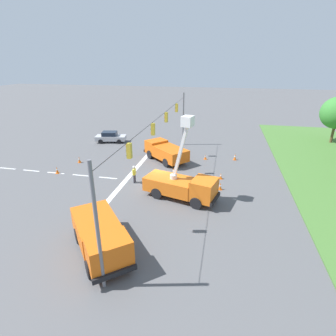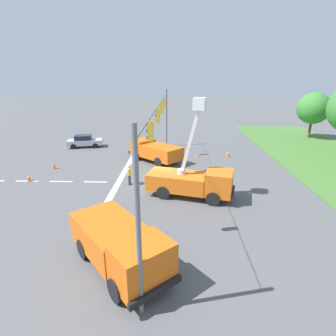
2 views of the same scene
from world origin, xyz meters
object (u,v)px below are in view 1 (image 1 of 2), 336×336
(traffic_cone_mid_right, at_px, (235,157))
(traffic_cone_lane_edge_a, at_px, (221,176))
(road_worker, at_px, (134,173))
(utility_truck_support_far, at_px, (100,236))
(traffic_cone_near_bucket, at_px, (174,171))
(utility_truck_bucket_lift, at_px, (182,184))
(sedan_silver, at_px, (111,137))
(traffic_cone_foreground_left, at_px, (220,186))
(traffic_cone_lane_edge_b, at_px, (79,160))
(utility_truck_support_near, at_px, (165,151))
(traffic_cone_foreground_right, at_px, (57,170))
(traffic_cone_mid_left, at_px, (205,157))

(traffic_cone_mid_right, height_order, traffic_cone_lane_edge_a, traffic_cone_mid_right)
(road_worker, bearing_deg, utility_truck_support_far, 7.39)
(traffic_cone_near_bucket, bearing_deg, utility_truck_bucket_lift, 19.18)
(utility_truck_support_far, distance_m, sedan_silver, 24.34)
(traffic_cone_foreground_left, distance_m, traffic_cone_lane_edge_b, 16.80)
(utility_truck_support_far, relative_size, traffic_cone_lane_edge_a, 9.39)
(road_worker, xyz_separation_m, traffic_cone_lane_edge_b, (-3.81, -8.13, -0.62))
(utility_truck_support_near, xyz_separation_m, sedan_silver, (-5.76, -9.55, -0.37))
(utility_truck_support_near, distance_m, traffic_cone_foreground_right, 12.16)
(traffic_cone_foreground_right, xyz_separation_m, traffic_cone_mid_right, (-8.16, 18.57, 0.02))
(sedan_silver, bearing_deg, utility_truck_bucket_lift, 41.76)
(traffic_cone_foreground_left, relative_size, traffic_cone_lane_edge_a, 1.08)
(road_worker, distance_m, traffic_cone_lane_edge_a, 8.71)
(utility_truck_bucket_lift, relative_size, sedan_silver, 1.58)
(traffic_cone_foreground_left, xyz_separation_m, traffic_cone_foreground_right, (-0.19, -17.08, 0.03))
(sedan_silver, xyz_separation_m, traffic_cone_lane_edge_b, (8.63, -0.18, -0.40))
(traffic_cone_lane_edge_b, bearing_deg, utility_truck_support_far, 34.23)
(traffic_cone_foreground_right, distance_m, traffic_cone_lane_edge_a, 17.21)
(utility_truck_bucket_lift, relative_size, traffic_cone_foreground_left, 10.26)
(utility_truck_support_near, relative_size, traffic_cone_mid_left, 10.25)
(utility_truck_support_far, height_order, traffic_cone_lane_edge_b, utility_truck_support_far)
(traffic_cone_lane_edge_b, bearing_deg, sedan_silver, 178.78)
(road_worker, bearing_deg, traffic_cone_foreground_right, -92.79)
(utility_truck_support_near, bearing_deg, traffic_cone_foreground_right, -58.99)
(utility_truck_bucket_lift, relative_size, traffic_cone_lane_edge_a, 11.05)
(traffic_cone_mid_left, relative_size, traffic_cone_lane_edge_a, 0.92)
(traffic_cone_near_bucket, distance_m, traffic_cone_lane_edge_b, 11.59)
(road_worker, height_order, traffic_cone_foreground_left, road_worker)
(road_worker, bearing_deg, utility_truck_support_near, 166.53)
(traffic_cone_mid_left, xyz_separation_m, traffic_cone_mid_right, (-0.51, 3.50, 0.11))
(road_worker, relative_size, traffic_cone_foreground_left, 2.52)
(traffic_cone_mid_right, bearing_deg, sedan_silver, -102.26)
(traffic_cone_foreground_left, bearing_deg, utility_truck_bucket_lift, -53.19)
(utility_truck_bucket_lift, xyz_separation_m, road_worker, (-2.15, -5.08, -0.35))
(utility_truck_bucket_lift, xyz_separation_m, traffic_cone_lane_edge_a, (-4.83, 3.18, -1.04))
(utility_truck_bucket_lift, height_order, sedan_silver, utility_truck_bucket_lift)
(traffic_cone_lane_edge_a, bearing_deg, traffic_cone_lane_edge_b, -93.97)
(road_worker, xyz_separation_m, traffic_cone_lane_edge_a, (-2.68, 8.26, -0.68))
(road_worker, distance_m, traffic_cone_mid_left, 10.25)
(utility_truck_support_far, relative_size, traffic_cone_near_bucket, 7.71)
(utility_truck_support_far, distance_m, traffic_cone_mid_right, 20.50)
(traffic_cone_mid_left, distance_m, traffic_cone_lane_edge_b, 15.01)
(traffic_cone_lane_edge_b, bearing_deg, utility_truck_bucket_lift, 65.70)
(sedan_silver, bearing_deg, road_worker, 32.57)
(sedan_silver, xyz_separation_m, traffic_cone_lane_edge_a, (9.77, 16.21, -0.47))
(utility_truck_support_far, bearing_deg, utility_truck_support_near, 178.99)
(utility_truck_bucket_lift, relative_size, traffic_cone_mid_right, 9.12)
(sedan_silver, distance_m, traffic_cone_foreground_left, 20.31)
(sedan_silver, bearing_deg, traffic_cone_mid_right, 77.74)
(traffic_cone_mid_left, height_order, traffic_cone_near_bucket, traffic_cone_near_bucket)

